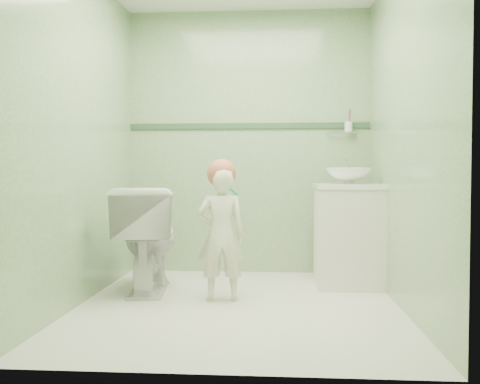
{
  "coord_description": "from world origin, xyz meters",
  "views": [
    {
      "loc": [
        0.27,
        -3.58,
        0.91
      ],
      "look_at": [
        0.0,
        0.15,
        0.78
      ],
      "focal_mm": 39.23,
      "sensor_mm": 36.0,
      "label": 1
    }
  ],
  "objects": [
    {
      "name": "ground",
      "position": [
        0.0,
        0.0,
        0.0
      ],
      "size": [
        2.5,
        2.5,
        0.0
      ],
      "primitive_type": "plane",
      "color": "beige",
      "rests_on": "ground"
    },
    {
      "name": "room_shell",
      "position": [
        0.0,
        0.0,
        1.2
      ],
      "size": [
        2.5,
        2.54,
        2.4
      ],
      "color": "#7EA676",
      "rests_on": "ground"
    },
    {
      "name": "trim_stripe",
      "position": [
        0.0,
        1.24,
        1.35
      ],
      "size": [
        2.2,
        0.02,
        0.05
      ],
      "primitive_type": "cube",
      "color": "#315238",
      "rests_on": "room_shell"
    },
    {
      "name": "vanity",
      "position": [
        0.84,
        0.7,
        0.4
      ],
      "size": [
        0.52,
        0.5,
        0.8
      ],
      "primitive_type": "cube",
      "color": "silver",
      "rests_on": "ground"
    },
    {
      "name": "counter",
      "position": [
        0.84,
        0.7,
        0.81
      ],
      "size": [
        0.54,
        0.52,
        0.04
      ],
      "primitive_type": "cube",
      "color": "white",
      "rests_on": "vanity"
    },
    {
      "name": "basin",
      "position": [
        0.84,
        0.7,
        0.89
      ],
      "size": [
        0.37,
        0.37,
        0.13
      ],
      "primitive_type": "imported",
      "color": "white",
      "rests_on": "counter"
    },
    {
      "name": "faucet",
      "position": [
        0.84,
        0.89,
        0.97
      ],
      "size": [
        0.03,
        0.13,
        0.18
      ],
      "color": "silver",
      "rests_on": "counter"
    },
    {
      "name": "cup_holder",
      "position": [
        0.89,
        1.18,
        1.33
      ],
      "size": [
        0.26,
        0.07,
        0.21
      ],
      "color": "silver",
      "rests_on": "room_shell"
    },
    {
      "name": "toilet",
      "position": [
        -0.74,
        0.41,
        0.4
      ],
      "size": [
        0.53,
        0.84,
        0.81
      ],
      "primitive_type": "imported",
      "rotation": [
        0.0,
        0.0,
        3.25
      ],
      "color": "white",
      "rests_on": "ground"
    },
    {
      "name": "toddler",
      "position": [
        -0.13,
        0.15,
        0.47
      ],
      "size": [
        0.37,
        0.27,
        0.95
      ],
      "primitive_type": "imported",
      "rotation": [
        0.0,
        0.0,
        3.28
      ],
      "color": "beige",
      "rests_on": "ground"
    },
    {
      "name": "hair_cap",
      "position": [
        -0.13,
        0.17,
        0.91
      ],
      "size": [
        0.21,
        0.21,
        0.21
      ],
      "primitive_type": "sphere",
      "color": "#BC614A",
      "rests_on": "toddler"
    },
    {
      "name": "teal_toothbrush",
      "position": [
        -0.05,
        0.03,
        0.79
      ],
      "size": [
        0.11,
        0.14,
        0.08
      ],
      "color": "#0E9979",
      "rests_on": "toddler"
    }
  ]
}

